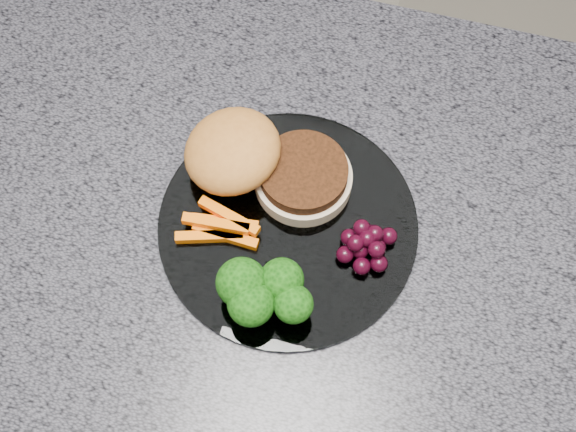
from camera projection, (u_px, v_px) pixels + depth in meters
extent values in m
plane|color=gray|center=(295.00, 408.00, 1.62)|extent=(4.00, 4.00, 0.00)
cube|color=#54361D|center=(297.00, 352.00, 1.23)|extent=(1.20, 0.60, 0.86)
cube|color=#4A4953|center=(301.00, 237.00, 0.82)|extent=(1.20, 0.60, 0.04)
cylinder|color=white|center=(288.00, 226.00, 0.80)|extent=(0.26, 0.26, 0.01)
cylinder|color=beige|center=(303.00, 180.00, 0.81)|extent=(0.10, 0.10, 0.02)
cylinder|color=#401E0C|center=(304.00, 172.00, 0.79)|extent=(0.09, 0.09, 0.01)
ellipsoid|color=#AF6C2B|center=(233.00, 155.00, 0.80)|extent=(0.10, 0.10, 0.05)
cube|color=#FF6C04|center=(225.00, 223.00, 0.79)|extent=(0.07, 0.02, 0.01)
cube|color=#FF6C04|center=(226.00, 235.00, 0.79)|extent=(0.07, 0.01, 0.01)
cube|color=#FF6C04|center=(209.00, 236.00, 0.79)|extent=(0.07, 0.03, 0.01)
cube|color=#FF6C04|center=(229.00, 216.00, 0.79)|extent=(0.07, 0.03, 0.01)
cube|color=#FF6C04|center=(216.00, 224.00, 0.78)|extent=(0.07, 0.01, 0.01)
cylinder|color=#577E2D|center=(243.00, 292.00, 0.76)|extent=(0.02, 0.02, 0.02)
ellipsoid|color=black|center=(242.00, 283.00, 0.73)|extent=(0.05, 0.05, 0.04)
cylinder|color=#577E2D|center=(282.00, 288.00, 0.76)|extent=(0.01, 0.01, 0.02)
ellipsoid|color=black|center=(282.00, 280.00, 0.74)|extent=(0.04, 0.04, 0.04)
cylinder|color=#577E2D|center=(252.00, 312.00, 0.75)|extent=(0.02, 0.02, 0.02)
ellipsoid|color=black|center=(251.00, 304.00, 0.73)|extent=(0.04, 0.04, 0.04)
cylinder|color=#577E2D|center=(293.00, 312.00, 0.75)|extent=(0.01, 0.01, 0.02)
ellipsoid|color=black|center=(293.00, 304.00, 0.73)|extent=(0.04, 0.04, 0.03)
sphere|color=black|center=(360.00, 250.00, 0.78)|extent=(0.02, 0.02, 0.02)
sphere|color=black|center=(377.00, 248.00, 0.78)|extent=(0.02, 0.02, 0.02)
sphere|color=black|center=(370.00, 233.00, 0.78)|extent=(0.02, 0.02, 0.02)
sphere|color=black|center=(349.00, 237.00, 0.78)|extent=(0.02, 0.02, 0.02)
sphere|color=black|center=(345.00, 255.00, 0.78)|extent=(0.02, 0.02, 0.02)
sphere|color=black|center=(362.00, 266.00, 0.77)|extent=(0.02, 0.02, 0.02)
sphere|color=black|center=(379.00, 263.00, 0.77)|extent=(0.02, 0.02, 0.02)
sphere|color=black|center=(389.00, 236.00, 0.78)|extent=(0.02, 0.02, 0.02)
sphere|color=black|center=(367.00, 238.00, 0.77)|extent=(0.02, 0.02, 0.02)
sphere|color=black|center=(356.00, 243.00, 0.77)|extent=(0.02, 0.02, 0.02)
sphere|color=black|center=(377.00, 249.00, 0.76)|extent=(0.02, 0.02, 0.02)
sphere|color=black|center=(362.00, 227.00, 0.77)|extent=(0.02, 0.02, 0.02)
sphere|color=black|center=(375.00, 233.00, 0.77)|extent=(0.02, 0.02, 0.02)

